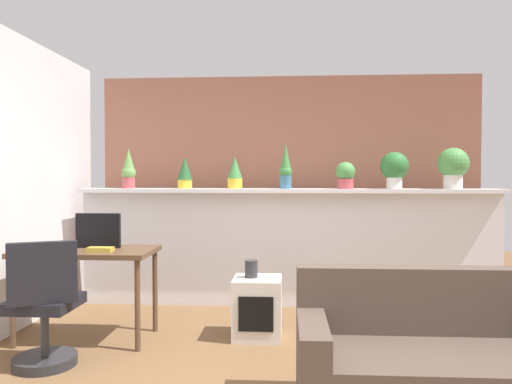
{
  "coord_description": "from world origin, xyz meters",
  "views": [
    {
      "loc": [
        0.01,
        -3.17,
        1.35
      ],
      "look_at": [
        -0.27,
        1.03,
        1.22
      ],
      "focal_mm": 34.79,
      "sensor_mm": 36.0,
      "label": 1
    }
  ],
  "objects_px": {
    "potted_plant_0": "(129,170)",
    "tv_monitor": "(98,231)",
    "vase_on_shelf": "(251,269)",
    "couch": "(437,367)",
    "potted_plant_3": "(286,168)",
    "side_cube_shelf": "(257,308)",
    "book_on_desk": "(100,250)",
    "potted_plant_6": "(453,166)",
    "desk": "(87,259)",
    "potted_plant_2": "(235,173)",
    "office_chair": "(44,314)",
    "potted_plant_4": "(345,175)",
    "potted_plant_1": "(185,172)",
    "potted_plant_5": "(394,168)"
  },
  "relations": [
    {
      "from": "potted_plant_0",
      "to": "tv_monitor",
      "type": "relative_size",
      "value": 1.11
    },
    {
      "from": "vase_on_shelf",
      "to": "couch",
      "type": "xyz_separation_m",
      "value": [
        1.15,
        -1.34,
        -0.29
      ]
    },
    {
      "from": "potted_plant_3",
      "to": "vase_on_shelf",
      "type": "bearing_deg",
      "value": -106.19
    },
    {
      "from": "side_cube_shelf",
      "to": "potted_plant_3",
      "type": "bearing_deg",
      "value": 77.08
    },
    {
      "from": "side_cube_shelf",
      "to": "book_on_desk",
      "type": "bearing_deg",
      "value": -167.56
    },
    {
      "from": "potted_plant_6",
      "to": "desk",
      "type": "relative_size",
      "value": 0.38
    },
    {
      "from": "potted_plant_2",
      "to": "potted_plant_6",
      "type": "relative_size",
      "value": 0.8
    },
    {
      "from": "office_chair",
      "to": "book_on_desk",
      "type": "height_order",
      "value": "office_chair"
    },
    {
      "from": "vase_on_shelf",
      "to": "tv_monitor",
      "type": "bearing_deg",
      "value": -176.31
    },
    {
      "from": "potted_plant_4",
      "to": "book_on_desk",
      "type": "xyz_separation_m",
      "value": [
        -2.07,
        -1.25,
        -0.6
      ]
    },
    {
      "from": "potted_plant_1",
      "to": "desk",
      "type": "distance_m",
      "value": 1.5
    },
    {
      "from": "potted_plant_6",
      "to": "potted_plant_5",
      "type": "bearing_deg",
      "value": -178.96
    },
    {
      "from": "potted_plant_5",
      "to": "office_chair",
      "type": "bearing_deg",
      "value": -147.43
    },
    {
      "from": "potted_plant_4",
      "to": "potted_plant_5",
      "type": "distance_m",
      "value": 0.5
    },
    {
      "from": "potted_plant_0",
      "to": "potted_plant_6",
      "type": "height_order",
      "value": "potted_plant_0"
    },
    {
      "from": "potted_plant_2",
      "to": "side_cube_shelf",
      "type": "distance_m",
      "value": 1.56
    },
    {
      "from": "potted_plant_5",
      "to": "tv_monitor",
      "type": "bearing_deg",
      "value": -158.39
    },
    {
      "from": "office_chair",
      "to": "side_cube_shelf",
      "type": "distance_m",
      "value": 1.65
    },
    {
      "from": "potted_plant_6",
      "to": "book_on_desk",
      "type": "bearing_deg",
      "value": -157.87
    },
    {
      "from": "tv_monitor",
      "to": "book_on_desk",
      "type": "distance_m",
      "value": 0.27
    },
    {
      "from": "potted_plant_3",
      "to": "potted_plant_6",
      "type": "xyz_separation_m",
      "value": [
        1.68,
        0.02,
        0.02
      ]
    },
    {
      "from": "potted_plant_2",
      "to": "potted_plant_6",
      "type": "height_order",
      "value": "potted_plant_6"
    },
    {
      "from": "potted_plant_5",
      "to": "book_on_desk",
      "type": "xyz_separation_m",
      "value": [
        -2.57,
        -1.27,
        -0.67
      ]
    },
    {
      "from": "side_cube_shelf",
      "to": "couch",
      "type": "relative_size",
      "value": 0.32
    },
    {
      "from": "potted_plant_0",
      "to": "potted_plant_2",
      "type": "xyz_separation_m",
      "value": [
        1.13,
        0.01,
        -0.03
      ]
    },
    {
      "from": "potted_plant_2",
      "to": "office_chair",
      "type": "distance_m",
      "value": 2.36
    },
    {
      "from": "couch",
      "to": "potted_plant_0",
      "type": "bearing_deg",
      "value": 137.28
    },
    {
      "from": "potted_plant_0",
      "to": "potted_plant_5",
      "type": "bearing_deg",
      "value": -0.38
    },
    {
      "from": "potted_plant_0",
      "to": "potted_plant_1",
      "type": "distance_m",
      "value": 0.6
    },
    {
      "from": "vase_on_shelf",
      "to": "couch",
      "type": "relative_size",
      "value": 0.09
    },
    {
      "from": "potted_plant_5",
      "to": "desk",
      "type": "relative_size",
      "value": 0.34
    },
    {
      "from": "potted_plant_3",
      "to": "desk",
      "type": "bearing_deg",
      "value": -145.25
    },
    {
      "from": "potted_plant_0",
      "to": "couch",
      "type": "distance_m",
      "value": 3.61
    },
    {
      "from": "couch",
      "to": "vase_on_shelf",
      "type": "bearing_deg",
      "value": 130.64
    },
    {
      "from": "potted_plant_6",
      "to": "couch",
      "type": "bearing_deg",
      "value": -109.45
    },
    {
      "from": "potted_plant_1",
      "to": "potted_plant_6",
      "type": "distance_m",
      "value": 2.74
    },
    {
      "from": "office_chair",
      "to": "couch",
      "type": "bearing_deg",
      "value": -11.91
    },
    {
      "from": "potted_plant_6",
      "to": "tv_monitor",
      "type": "distance_m",
      "value": 3.47
    },
    {
      "from": "desk",
      "to": "potted_plant_4",
      "type": "bearing_deg",
      "value": 26.59
    },
    {
      "from": "potted_plant_4",
      "to": "potted_plant_6",
      "type": "relative_size",
      "value": 0.66
    },
    {
      "from": "tv_monitor",
      "to": "vase_on_shelf",
      "type": "bearing_deg",
      "value": 3.69
    },
    {
      "from": "couch",
      "to": "tv_monitor",
      "type": "bearing_deg",
      "value": 152.73
    },
    {
      "from": "book_on_desk",
      "to": "couch",
      "type": "relative_size",
      "value": 0.13
    },
    {
      "from": "potted_plant_5",
      "to": "office_chair",
      "type": "relative_size",
      "value": 0.41
    },
    {
      "from": "potted_plant_5",
      "to": "desk",
      "type": "height_order",
      "value": "potted_plant_5"
    },
    {
      "from": "potted_plant_2",
      "to": "potted_plant_1",
      "type": "bearing_deg",
      "value": 178.28
    },
    {
      "from": "potted_plant_0",
      "to": "potted_plant_4",
      "type": "xyz_separation_m",
      "value": [
        2.26,
        -0.03,
        -0.05
      ]
    },
    {
      "from": "potted_plant_3",
      "to": "book_on_desk",
      "type": "xyz_separation_m",
      "value": [
        -1.47,
        -1.26,
        -0.67
      ]
    },
    {
      "from": "potted_plant_5",
      "to": "book_on_desk",
      "type": "height_order",
      "value": "potted_plant_5"
    },
    {
      "from": "desk",
      "to": "vase_on_shelf",
      "type": "bearing_deg",
      "value": 6.88
    }
  ]
}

